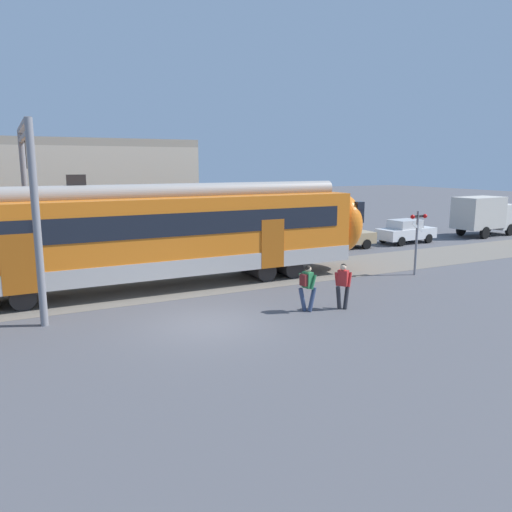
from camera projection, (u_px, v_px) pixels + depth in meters
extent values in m
plane|color=#515156|center=(207.00, 325.00, 16.14)|extent=(160.00, 160.00, 0.00)
cube|color=#B2ADA8|center=(150.00, 264.00, 20.63)|extent=(18.00, 3.06, 0.70)
cube|color=orange|center=(149.00, 227.00, 20.34)|extent=(18.00, 3.00, 2.40)
cube|color=black|center=(159.00, 226.00, 18.98)|extent=(16.56, 0.03, 0.90)
cube|color=#AC5413|center=(273.00, 244.00, 21.37)|extent=(1.10, 0.04, 2.10)
cube|color=#AC5413|center=(18.00, 265.00, 16.96)|extent=(1.10, 0.04, 2.10)
cylinder|color=gray|center=(147.00, 193.00, 20.09)|extent=(17.64, 0.70, 0.70)
cube|color=black|center=(76.00, 180.00, 18.79)|extent=(0.70, 0.12, 0.40)
cylinder|color=black|center=(282.00, 264.00, 23.53)|extent=(0.90, 2.40, 0.90)
cylinder|color=black|center=(255.00, 267.00, 22.91)|extent=(0.90, 2.40, 0.90)
cylinder|color=black|center=(22.00, 291.00, 18.57)|extent=(0.90, 2.40, 0.90)
ellipsoid|color=orange|center=(339.00, 223.00, 24.66)|extent=(1.80, 2.85, 2.95)
cube|color=black|center=(346.00, 210.00, 24.70)|extent=(0.40, 2.40, 1.00)
cylinder|color=navy|center=(312.00, 299.00, 17.54)|extent=(0.37, 0.21, 0.87)
cylinder|color=navy|center=(303.00, 300.00, 17.52)|extent=(0.37, 0.21, 0.87)
cube|color=#2D7F47|center=(308.00, 280.00, 17.40)|extent=(0.30, 0.39, 0.56)
cylinder|color=#2D7F47|center=(302.00, 280.00, 17.54)|extent=(0.26, 0.13, 0.52)
cylinder|color=#2D7F47|center=(314.00, 282.00, 17.28)|extent=(0.26, 0.13, 0.52)
sphere|color=beige|center=(308.00, 269.00, 17.34)|extent=(0.22, 0.22, 0.22)
sphere|color=black|center=(308.00, 268.00, 17.33)|extent=(0.20, 0.20, 0.20)
cube|color=maroon|center=(304.00, 280.00, 17.29)|extent=(0.20, 0.30, 0.40)
cylinder|color=#28282D|center=(339.00, 298.00, 17.75)|extent=(0.38, 0.32, 0.87)
cylinder|color=#28282D|center=(346.00, 297.00, 17.89)|extent=(0.38, 0.32, 0.87)
cube|color=red|center=(343.00, 278.00, 17.69)|extent=(0.40, 0.43, 0.56)
cylinder|color=red|center=(350.00, 280.00, 17.66)|extent=(0.26, 0.21, 0.52)
cylinder|color=red|center=(336.00, 279.00, 17.74)|extent=(0.26, 0.21, 0.52)
sphere|color=beige|center=(343.00, 267.00, 17.60)|extent=(0.22, 0.22, 0.22)
sphere|color=black|center=(344.00, 266.00, 17.61)|extent=(0.20, 0.20, 0.20)
cube|color=tan|center=(342.00, 238.00, 30.50)|extent=(4.05, 1.76, 0.68)
cube|color=#9D8662|center=(340.00, 228.00, 30.32)|extent=(1.94, 1.50, 0.56)
cube|color=black|center=(353.00, 228.00, 30.73)|extent=(0.16, 1.37, 0.48)
cylinder|color=black|center=(351.00, 241.00, 31.77)|extent=(0.61, 0.22, 0.60)
cylinder|color=black|center=(366.00, 244.00, 30.39)|extent=(0.61, 0.22, 0.60)
cylinder|color=black|center=(318.00, 243.00, 30.74)|extent=(0.61, 0.22, 0.60)
cylinder|color=black|center=(332.00, 247.00, 29.35)|extent=(0.61, 0.22, 0.60)
cube|color=silver|center=(406.00, 233.00, 32.65)|extent=(4.09, 1.87, 0.68)
cube|color=silver|center=(405.00, 224.00, 32.47)|extent=(1.98, 1.55, 0.56)
cube|color=black|center=(415.00, 224.00, 32.94)|extent=(0.20, 1.37, 0.48)
cylinder|color=black|center=(410.00, 236.00, 33.99)|extent=(0.61, 0.23, 0.60)
cylinder|color=black|center=(428.00, 239.00, 32.67)|extent=(0.61, 0.23, 0.60)
cylinder|color=black|center=(383.00, 238.00, 32.77)|extent=(0.61, 0.23, 0.60)
cylinder|color=black|center=(401.00, 241.00, 31.44)|extent=(0.61, 0.23, 0.60)
cube|color=beige|center=(499.00, 216.00, 36.69)|extent=(1.94, 2.03, 1.80)
cube|color=black|center=(507.00, 212.00, 37.11)|extent=(0.17, 1.71, 0.70)
cube|color=#BCB7AD|center=(479.00, 213.00, 35.34)|extent=(3.74, 2.27, 2.20)
cylinder|color=black|center=(487.00, 227.00, 37.61)|extent=(0.86, 0.30, 0.84)
cylinder|color=black|center=(510.00, 230.00, 36.10)|extent=(0.86, 0.30, 0.84)
cylinder|color=black|center=(461.00, 230.00, 36.12)|extent=(0.86, 0.30, 0.84)
cylinder|color=black|center=(485.00, 233.00, 34.52)|extent=(0.86, 0.30, 0.84)
cylinder|color=gray|center=(37.00, 225.00, 15.48)|extent=(0.24, 0.24, 6.50)
cylinder|color=gray|center=(27.00, 209.00, 21.09)|extent=(0.24, 0.24, 6.50)
cube|color=gray|center=(24.00, 126.00, 17.70)|extent=(0.20, 6.40, 0.16)
cube|color=gray|center=(25.00, 138.00, 17.78)|extent=(0.20, 6.40, 0.16)
cylinder|color=black|center=(26.00, 155.00, 17.89)|extent=(0.03, 0.03, 1.00)
cylinder|color=gray|center=(416.00, 243.00, 23.12)|extent=(0.11, 0.11, 3.00)
cube|color=black|center=(418.00, 216.00, 22.90)|extent=(0.80, 0.10, 0.10)
sphere|color=red|center=(413.00, 217.00, 22.67)|extent=(0.20, 0.20, 0.20)
sphere|color=red|center=(425.00, 216.00, 23.01)|extent=(0.20, 0.20, 0.20)
cube|color=white|center=(418.00, 227.00, 22.96)|extent=(0.72, 0.03, 0.48)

